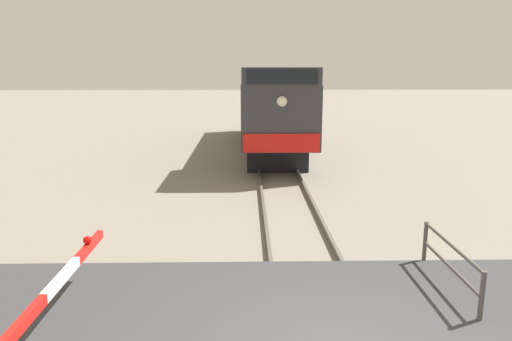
% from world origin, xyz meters
% --- Properties ---
extents(locomotive, '(2.76, 14.33, 3.93)m').
position_xyz_m(locomotive, '(0.00, 17.20, 2.02)').
color(locomotive, black).
rests_on(locomotive, ground_plane).
extents(guard_railing, '(0.08, 2.42, 0.95)m').
position_xyz_m(guard_railing, '(2.35, 2.05, 0.62)').
color(guard_railing, '#4C4742').
rests_on(guard_railing, ground_plane).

